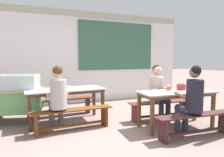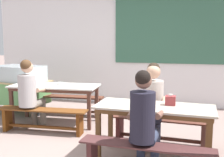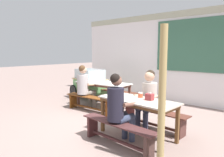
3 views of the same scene
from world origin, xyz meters
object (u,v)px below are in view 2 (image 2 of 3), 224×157
Objects in this scene: bench_near_back at (160,127)px; person_near_front at (144,119)px; person_right_near_table at (153,99)px; condiment_jar at (152,99)px; dining_table_near at (154,112)px; tissue_box at (170,100)px; soup_bowl at (60,83)px; food_cart at (19,86)px; bench_near_front at (146,157)px; bench_far_front at (43,117)px; dining_table_far at (55,89)px; person_left_back_turned at (30,91)px; bench_far_back at (66,102)px.

person_near_front is at bearing -95.61° from bench_near_back.
person_right_near_table reaches higher than condiment_jar.
bench_near_back is (0.03, 0.57, -0.39)m from dining_table_near.
person_right_near_table is (-0.01, 1.01, 0.01)m from person_near_front.
person_near_front is 0.66m from tissue_box.
tissue_box is at bearing -70.48° from bench_near_back.
dining_table_near is at bearing -33.36° from soup_bowl.
tissue_box is at bearing -25.24° from food_cart.
dining_table_near is 0.69m from bench_near_front.
dining_table_near is at bearing -28.09° from food_cart.
bench_near_front is (1.95, -1.18, -0.00)m from bench_far_front.
condiment_jar is 0.80× the size of soup_bowl.
bench_far_front is (0.03, -0.57, -0.39)m from dining_table_far.
person_left_back_turned is 1.01× the size of person_right_near_table.
bench_far_back is at bearing 102.66° from soup_bowl.
dining_table_far is 2.57m from person_near_front.
dining_table_far is 13.86× the size of soup_bowl.
soup_bowl is at bearing 157.81° from person_right_near_table.
person_right_near_table is at bearing 94.30° from condiment_jar.
person_near_front is at bearing -40.78° from dining_table_far.
person_right_near_table is 8.58× the size of tissue_box.
person_left_back_turned is (-2.22, 1.24, 0.44)m from bench_near_front.
person_left_back_turned is at bearing 167.35° from condiment_jar.
bench_far_front is 1.26× the size of person_left_back_turned.
bench_near_back is at bearing -19.04° from food_cart.
person_left_back_turned is 2.18m from person_right_near_table.
bench_far_back is 1.28× the size of person_left_back_turned.
tissue_box is at bearing -13.26° from bench_far_front.
food_cart is at bearing 144.61° from person_near_front.
person_right_near_table is at bearing -2.83° from bench_far_front.
food_cart is 3.70m from person_near_front.
person_right_near_table reaches higher than bench_far_front.
dining_table_near is at bearing -73.08° from condiment_jar.
dining_table_far reaches higher than bench_far_front.
person_right_near_table is (-0.11, -0.05, 0.44)m from bench_near_back.
soup_bowl is (-1.91, 1.85, 0.50)m from bench_near_front.
bench_near_front is 10.66× the size of tissue_box.
person_left_back_turned is (-0.23, -0.52, 0.04)m from dining_table_far.
person_right_near_table is at bearing -22.19° from soup_bowl.
person_right_near_table is (2.17, -0.15, 0.01)m from person_left_back_turned.
food_cart is (-3.12, 1.08, 0.34)m from bench_near_back.
bench_far_back is 0.68m from soup_bowl.
dining_table_far is at bearing 149.60° from dining_table_near.
person_near_front is 1.01× the size of person_right_near_table.
bench_far_back is 1.18m from person_left_back_turned.
soup_bowl is at bearing 63.31° from person_left_back_turned.
bench_near_back is at bearing 84.39° from person_near_front.
person_left_back_turned reaches higher than food_cart.
bench_far_front is 2.25m from person_near_front.
tissue_box is at bearing -36.35° from bench_far_back.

